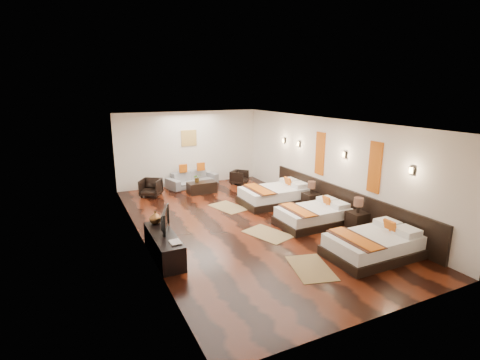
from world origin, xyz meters
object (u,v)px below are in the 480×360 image
nightstand_b (311,199)px  bed_near (374,245)px  tv (162,220)px  figurine (155,217)px  armchair_left (151,188)px  nightstand_a (357,219)px  sofa (192,179)px  armchair_right (239,177)px  bed_mid (314,215)px  bed_far (275,195)px  tv_console (164,245)px  coffee_table (202,187)px  table_plant (197,178)px  book (170,243)px

nightstand_b → bed_near: bearing=-102.7°
bed_near → tv: tv is taller
tv → figurine: bearing=26.4°
figurine → armchair_left: figurine is taller
nightstand_a → nightstand_b: (0.00, 2.00, -0.01)m
nightstand_a → tv: tv is taller
figurine → sofa: bearing=62.6°
nightstand_b → armchair_right: (-0.73, 3.62, -0.03)m
bed_mid → armchair_left: (-3.44, 4.62, 0.05)m
bed_near → sofa: 7.64m
bed_far → bed_near: bearing=-90.0°
bed_near → armchair_left: 7.61m
bed_mid → bed_far: (0.00, 2.04, 0.03)m
tv_console → coffee_table: (2.48, 4.43, -0.08)m
armchair_left → table_plant: bearing=21.1°
nightstand_b → tv_console: 5.13m
sofa → armchair_left: (-1.72, -0.65, 0.02)m
nightstand_a → coffee_table: bearing=115.9°
sofa → armchair_left: 1.84m
armchair_right → table_plant: table_plant is taller
nightstand_b → armchair_left: 5.44m
bed_near → tv_console: bearing=154.9°
figurine → coffee_table: (2.48, 3.72, -0.50)m
bed_far → armchair_left: bearing=143.2°
bed_far → armchair_right: 2.72m
sofa → table_plant: table_plant is taller
nightstand_b → tv_console: bearing=-164.7°
nightstand_a → tv: bearing=169.9°
coffee_table → nightstand_a: bearing=-64.1°
sofa → armchair_right: sofa is taller
bed_near → table_plant: bearing=106.1°
tv_console → table_plant: bearing=62.6°
figurine → bed_near: bearing=-32.5°
figurine → armchair_right: 6.01m
sofa → coffee_table: size_ratio=1.97×
bed_near → armchair_right: 6.93m
tv → figurine: 0.49m
bed_far → sofa: 3.66m
tv_console → book: (0.00, -0.58, 0.29)m
bed_near → table_plant: (-1.86, 6.46, 0.28)m
armchair_left → tv: bearing=-66.0°
coffee_table → armchair_left: bearing=167.0°
nightstand_b → table_plant: nightstand_b is taller
bed_mid → figurine: (-4.19, 0.50, 0.45)m
tv → armchair_left: (0.71, 4.60, -0.49)m
bed_far → nightstand_b: 1.17m
bed_mid → tv: bearing=179.7°
armchair_right → table_plant: (-1.88, -0.47, 0.28)m
bed_far → armchair_right: (0.02, 2.72, -0.01)m
book → table_plant: (2.33, 5.08, -0.01)m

